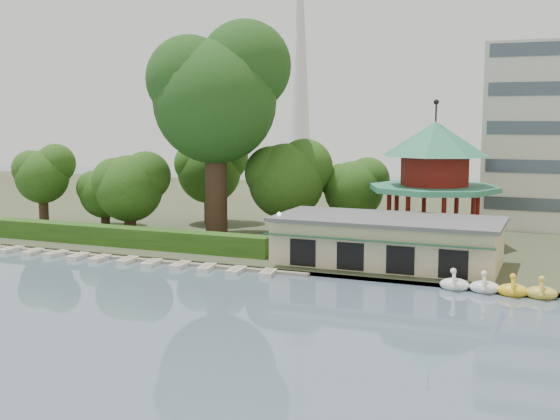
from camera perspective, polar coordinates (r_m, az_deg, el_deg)
The scene contains 12 objects.
ground_plane at distance 43.53m, azimuth -11.61°, elevation -9.35°, with size 220.00×220.00×0.00m, color slate.
shore at distance 90.44m, azimuth 6.97°, elevation -0.29°, with size 220.00×70.00×0.40m, color #424930.
embankment at distance 58.17m, azimuth -2.09°, elevation -4.73°, with size 220.00×0.60×0.30m, color gray.
dock at distance 63.86m, azimuth -12.02°, elevation -3.80°, with size 34.00×1.60×0.24m, color gray.
boathouse at distance 58.92m, azimuth 8.70°, elevation -2.45°, with size 18.60×9.39×3.90m.
pavilion at distance 67.65m, azimuth 12.43°, elevation 3.12°, with size 12.40×12.40×13.50m.
broadcast_tower at distance 187.55m, azimuth 1.66°, elevation 14.19°, with size 8.00×8.00×96.00m.
hedge at distance 68.00m, azimuth -12.58°, elevation -2.11°, with size 30.00×2.00×1.80m, color #2B5518.
lamp_post at distance 58.52m, azimuth -0.08°, elevation -1.47°, with size 0.36×0.36×4.28m.
big_tree at distance 70.52m, azimuth -5.11°, elevation 9.67°, with size 13.48×12.56×21.72m.
small_trees at distance 75.38m, azimuth -6.15°, elevation 2.59°, with size 39.63×17.21×10.16m.
moored_rowboats at distance 63.12m, azimuth -13.26°, elevation -3.92°, with size 30.19×2.77×0.36m.
Camera 1 is at (23.37, -34.49, 12.61)m, focal length 45.00 mm.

